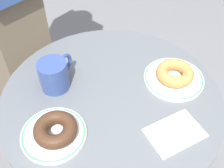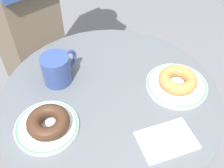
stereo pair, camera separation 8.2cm
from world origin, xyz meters
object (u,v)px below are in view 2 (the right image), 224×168
(cafe_table, at_px, (111,139))
(coffee_mug, at_px, (57,69))
(donut_chocolate, at_px, (48,122))
(plate_right, at_px, (176,85))
(donut_old_fashioned, at_px, (178,80))
(plate_left, at_px, (47,126))
(paper_napkin, at_px, (167,140))

(cafe_table, height_order, coffee_mug, coffee_mug)
(donut_chocolate, bearing_deg, coffee_mug, 68.58)
(plate_right, distance_m, donut_old_fashioned, 0.02)
(plate_right, relative_size, coffee_mug, 1.56)
(cafe_table, xyz_separation_m, coffee_mug, (-0.13, 0.12, 0.31))
(plate_left, xyz_separation_m, donut_old_fashioned, (0.42, 0.01, 0.02))
(plate_left, height_order, coffee_mug, coffee_mug)
(plate_left, distance_m, plate_right, 0.42)
(donut_chocolate, distance_m, paper_napkin, 0.32)
(plate_left, bearing_deg, plate_right, 0.87)
(cafe_table, height_order, plate_right, plate_right)
(donut_old_fashioned, bearing_deg, cafe_table, 167.82)
(plate_right, bearing_deg, donut_old_fashioned, -90.00)
(cafe_table, distance_m, donut_old_fashioned, 0.36)
(plate_left, height_order, donut_chocolate, donut_chocolate)
(donut_chocolate, bearing_deg, plate_left, 141.91)
(cafe_table, xyz_separation_m, plate_left, (-0.21, -0.05, 0.26))
(plate_left, height_order, donut_old_fashioned, donut_old_fashioned)
(cafe_table, relative_size, coffee_mug, 5.78)
(paper_napkin, bearing_deg, coffee_mug, 122.89)
(plate_left, bearing_deg, cafe_table, 13.83)
(donut_chocolate, height_order, coffee_mug, coffee_mug)
(cafe_table, distance_m, paper_napkin, 0.34)
(donut_old_fashioned, distance_m, coffee_mug, 0.38)
(donut_old_fashioned, bearing_deg, paper_napkin, -127.72)
(cafe_table, relative_size, plate_left, 4.04)
(cafe_table, height_order, plate_left, plate_left)
(donut_chocolate, bearing_deg, plate_right, 1.62)
(donut_old_fashioned, relative_size, paper_napkin, 0.81)
(plate_right, bearing_deg, plate_left, -179.13)
(cafe_table, distance_m, donut_chocolate, 0.36)
(plate_left, relative_size, coffee_mug, 1.43)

